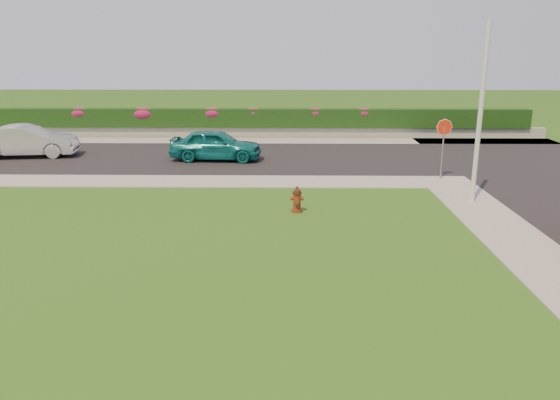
{
  "coord_description": "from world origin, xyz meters",
  "views": [
    {
      "loc": [
        0.65,
        -12.23,
        5.15
      ],
      "look_at": [
        0.43,
        3.07,
        0.9
      ],
      "focal_mm": 35.0,
      "sensor_mm": 36.0,
      "label": 1
    }
  ],
  "objects_px": {
    "utility_pole": "(480,115)",
    "fire_hydrant": "(297,200)",
    "sedan_silver": "(27,141)",
    "stop_sign": "(444,135)",
    "sedan_teal": "(216,145)"
  },
  "relations": [
    {
      "from": "fire_hydrant",
      "to": "sedan_silver",
      "type": "height_order",
      "value": "sedan_silver"
    },
    {
      "from": "fire_hydrant",
      "to": "utility_pole",
      "type": "xyz_separation_m",
      "value": [
        6.09,
        1.2,
        2.62
      ]
    },
    {
      "from": "sedan_silver",
      "to": "stop_sign",
      "type": "bearing_deg",
      "value": -111.41
    },
    {
      "from": "fire_hydrant",
      "to": "sedan_silver",
      "type": "distance_m",
      "value": 15.89
    },
    {
      "from": "sedan_teal",
      "to": "stop_sign",
      "type": "distance_m",
      "value": 10.4
    },
    {
      "from": "sedan_teal",
      "to": "utility_pole",
      "type": "distance_m",
      "value": 12.38
    },
    {
      "from": "sedan_silver",
      "to": "sedan_teal",
      "type": "bearing_deg",
      "value": -102.57
    },
    {
      "from": "utility_pole",
      "to": "stop_sign",
      "type": "relative_size",
      "value": 2.45
    },
    {
      "from": "sedan_silver",
      "to": "utility_pole",
      "type": "relative_size",
      "value": 0.77
    },
    {
      "from": "utility_pole",
      "to": "sedan_teal",
      "type": "bearing_deg",
      "value": 143.74
    },
    {
      "from": "sedan_teal",
      "to": "stop_sign",
      "type": "height_order",
      "value": "stop_sign"
    },
    {
      "from": "sedan_teal",
      "to": "sedan_silver",
      "type": "distance_m",
      "value": 9.34
    },
    {
      "from": "sedan_teal",
      "to": "sedan_silver",
      "type": "relative_size",
      "value": 0.92
    },
    {
      "from": "utility_pole",
      "to": "fire_hydrant",
      "type": "bearing_deg",
      "value": -168.87
    },
    {
      "from": "fire_hydrant",
      "to": "sedan_teal",
      "type": "bearing_deg",
      "value": 117.31
    }
  ]
}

